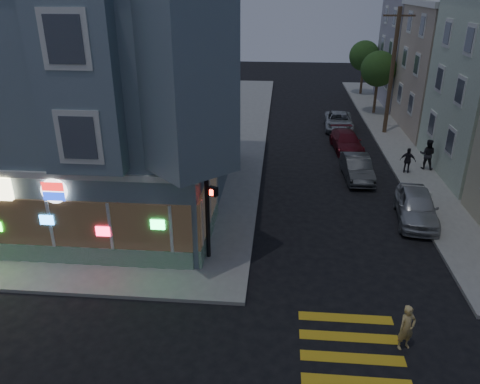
# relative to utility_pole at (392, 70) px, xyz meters

# --- Properties ---
(ground) EXTENTS (120.00, 120.00, 0.00)m
(ground) POSITION_rel_utility_pole_xyz_m (-12.00, -24.00, -4.80)
(ground) COLOR black
(ground) RESTS_ON ground
(sidewalk_nw) EXTENTS (33.00, 42.00, 0.15)m
(sidewalk_nw) POSITION_rel_utility_pole_xyz_m (-25.50, -1.00, -4.72)
(sidewalk_nw) COLOR gray
(sidewalk_nw) RESTS_ON ground
(corner_building) EXTENTS (14.60, 14.60, 11.40)m
(corner_building) POSITION_rel_utility_pole_xyz_m (-18.00, -13.02, 1.02)
(corner_building) COLOR slate
(corner_building) RESTS_ON sidewalk_nw
(row_house_d) EXTENTS (12.00, 8.60, 10.50)m
(row_house_d) POSITION_rel_utility_pole_xyz_m (7.50, 10.00, 0.60)
(row_house_d) COLOR gray
(row_house_d) RESTS_ON sidewalk_ne
(utility_pole) EXTENTS (2.20, 0.30, 9.00)m
(utility_pole) POSITION_rel_utility_pole_xyz_m (0.00, 0.00, 0.00)
(utility_pole) COLOR #4C3826
(utility_pole) RESTS_ON sidewalk_ne
(street_tree_near) EXTENTS (3.00, 3.00, 5.30)m
(street_tree_near) POSITION_rel_utility_pole_xyz_m (0.20, 6.00, -0.86)
(street_tree_near) COLOR #4C3826
(street_tree_near) RESTS_ON sidewalk_ne
(street_tree_far) EXTENTS (3.00, 3.00, 5.30)m
(street_tree_far) POSITION_rel_utility_pole_xyz_m (0.20, 14.00, -0.86)
(street_tree_far) COLOR #4C3826
(street_tree_far) RESTS_ON sidewalk_ne
(running_child) EXTENTS (0.67, 0.57, 1.56)m
(running_child) POSITION_rel_utility_pole_xyz_m (-3.83, -23.62, -4.01)
(running_child) COLOR #D6B76D
(running_child) RESTS_ON ground
(pedestrian_a) EXTENTS (1.08, 0.96, 1.87)m
(pedestrian_a) POSITION_rel_utility_pole_xyz_m (1.00, -7.77, -3.71)
(pedestrian_a) COLOR black
(pedestrian_a) RESTS_ON sidewalk_ne
(pedestrian_b) EXTENTS (0.97, 0.65, 1.54)m
(pedestrian_b) POSITION_rel_utility_pole_xyz_m (-0.31, -8.54, -3.88)
(pedestrian_b) COLOR black
(pedestrian_b) RESTS_ON sidewalk_ne
(parked_car_a) EXTENTS (2.28, 4.62, 1.52)m
(parked_car_a) POSITION_rel_utility_pole_xyz_m (-1.30, -14.62, -4.04)
(parked_car_a) COLOR #AFB3B7
(parked_car_a) RESTS_ON ground
(parked_car_b) EXTENTS (1.62, 4.21, 1.37)m
(parked_car_b) POSITION_rel_utility_pole_xyz_m (-3.40, -9.42, -4.11)
(parked_car_b) COLOR #3E4143
(parked_car_b) RESTS_ON ground
(parked_car_c) EXTENTS (2.17, 4.56, 1.28)m
(parked_car_c) POSITION_rel_utility_pole_xyz_m (-3.40, -4.22, -4.16)
(parked_car_c) COLOR maroon
(parked_car_c) RESTS_ON ground
(parked_car_d) EXTENTS (2.37, 4.76, 1.29)m
(parked_car_d) POSITION_rel_utility_pole_xyz_m (-3.40, 0.98, -4.15)
(parked_car_d) COLOR #9EA3A8
(parked_car_d) RESTS_ON ground
(traffic_signal) EXTENTS (0.71, 0.62, 5.54)m
(traffic_signal) POSITION_rel_utility_pole_xyz_m (-10.73, -19.14, -0.90)
(traffic_signal) COLOR black
(traffic_signal) RESTS_ON sidewalk_nw
(fire_hydrant) EXTENTS (0.51, 0.29, 0.88)m
(fire_hydrant) POSITION_rel_utility_pole_xyz_m (-0.41, -13.41, -4.18)
(fire_hydrant) COLOR silver
(fire_hydrant) RESTS_ON sidewalk_ne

